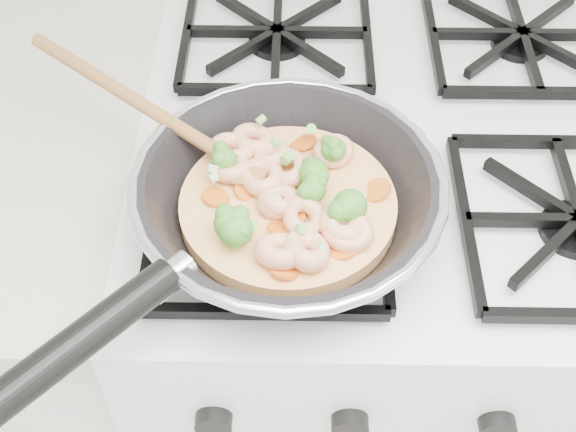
{
  "coord_description": "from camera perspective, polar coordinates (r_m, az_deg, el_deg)",
  "views": [
    {
      "loc": [
        -0.12,
        1.06,
        1.48
      ],
      "look_at": [
        -0.13,
        1.54,
        0.93
      ],
      "focal_mm": 47.94,
      "sensor_mm": 36.0,
      "label": 1
    }
  ],
  "objects": [
    {
      "name": "skillet",
      "position": [
        0.71,
        -0.39,
        1.22
      ],
      "size": [
        0.41,
        0.42,
        0.09
      ],
      "rotation": [
        0.0,
        0.0,
        0.12
      ],
      "color": "black",
      "rests_on": "stove"
    },
    {
      "name": "stove",
      "position": [
        1.21,
        6.44,
        -9.0
      ],
      "size": [
        0.6,
        0.6,
        0.92
      ],
      "color": "white",
      "rests_on": "ground"
    }
  ]
}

